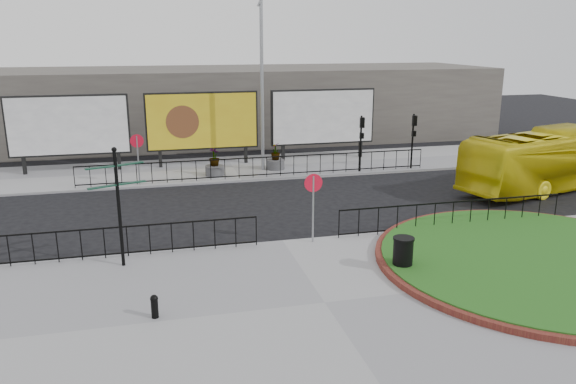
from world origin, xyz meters
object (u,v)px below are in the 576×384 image
object	(u,v)px
litter_bin	(403,254)
fingerpost_sign	(118,196)
planter_b	(215,166)
planter_c	(275,160)
bollard	(154,305)
billboard_mid	(202,121)
bus	(553,159)
lamp_post	(262,82)

from	to	relation	value
litter_bin	fingerpost_sign	bearing A→B (deg)	163.41
litter_bin	planter_b	distance (m)	14.44
planter_c	planter_b	bearing A→B (deg)	-168.79
planter_b	bollard	bearing A→B (deg)	-102.34
billboard_mid	litter_bin	bearing A→B (deg)	-74.79
planter_c	billboard_mid	bearing A→B (deg)	151.95
fingerpost_sign	litter_bin	world-z (taller)	fingerpost_sign
litter_bin	bus	size ratio (longest dim) A/B	0.10
billboard_mid	lamp_post	xyz separation A→B (m)	(3.01, -1.97, 2.23)
bollard	planter_b	world-z (taller)	planter_b
bus	planter_b	xyz separation A→B (m)	(-15.53, 6.09, -0.82)
lamp_post	bus	xyz separation A→B (m)	(12.82, -6.76, -3.37)
bus	planter_c	world-z (taller)	bus
fingerpost_sign	planter_b	world-z (taller)	fingerpost_sign
billboard_mid	fingerpost_sign	distance (m)	14.51
billboard_mid	planter_b	xyz separation A→B (m)	(0.30, -2.65, -1.96)
litter_bin	planter_b	xyz separation A→B (m)	(-4.18, 13.83, -0.03)
billboard_mid	litter_bin	size ratio (longest dim) A/B	5.71
billboard_mid	bus	bearing A→B (deg)	-28.89
planter_b	planter_c	world-z (taller)	planter_b
lamp_post	planter_c	bearing A→B (deg)	-0.00
billboard_mid	planter_b	distance (m)	3.31
billboard_mid	bollard	bearing A→B (deg)	-99.60
billboard_mid	fingerpost_sign	size ratio (longest dim) A/B	1.63
fingerpost_sign	bus	size ratio (longest dim) A/B	0.36
lamp_post	billboard_mid	bearing A→B (deg)	146.75
lamp_post	litter_bin	world-z (taller)	lamp_post
bus	planter_c	size ratio (longest dim) A/B	7.26
billboard_mid	lamp_post	world-z (taller)	lamp_post
lamp_post	bus	size ratio (longest dim) A/B	0.88
fingerpost_sign	bus	distance (m)	20.45
billboard_mid	bus	size ratio (longest dim) A/B	0.59
planter_b	planter_c	xyz separation A→B (m)	(3.40, 0.67, -0.02)
litter_bin	planter_c	distance (m)	14.52
bollard	litter_bin	size ratio (longest dim) A/B	0.58
fingerpost_sign	planter_c	distance (m)	14.33
litter_bin	planter_c	bearing A→B (deg)	93.07
billboard_mid	lamp_post	size ratio (longest dim) A/B	0.67
billboard_mid	litter_bin	xyz separation A→B (m)	(4.48, -16.47, -1.93)
fingerpost_sign	billboard_mid	bearing A→B (deg)	56.58
fingerpost_sign	bus	xyz separation A→B (m)	(19.74, 5.23, -0.96)
lamp_post	bus	world-z (taller)	lamp_post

